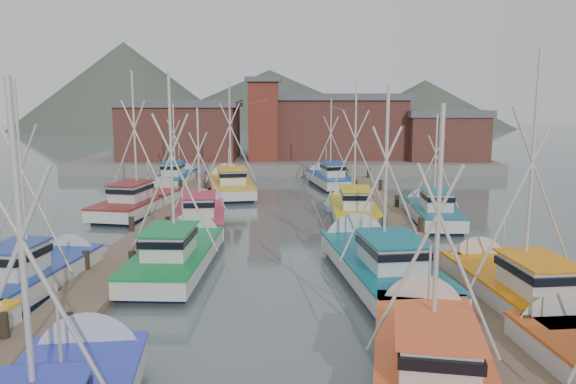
{
  "coord_description": "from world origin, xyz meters",
  "views": [
    {
      "loc": [
        0.83,
        -25.25,
        7.73
      ],
      "look_at": [
        0.67,
        5.01,
        2.6
      ],
      "focal_mm": 35.0,
      "sensor_mm": 36.0,
      "label": 1
    }
  ],
  "objects_px": {
    "boat_8": "(200,216)",
    "boat_12": "(230,185)",
    "boat_1": "(429,356)",
    "boat_4": "(179,254)",
    "lookout_tower": "(264,118)"
  },
  "relations": [
    {
      "from": "lookout_tower",
      "to": "boat_1",
      "type": "height_order",
      "value": "lookout_tower"
    },
    {
      "from": "lookout_tower",
      "to": "boat_8",
      "type": "xyz_separation_m",
      "value": [
        -2.61,
        -25.34,
        -4.87
      ]
    },
    {
      "from": "boat_1",
      "to": "boat_4",
      "type": "bearing_deg",
      "value": 141.03
    },
    {
      "from": "boat_4",
      "to": "boat_8",
      "type": "distance_m",
      "value": 8.26
    },
    {
      "from": "boat_4",
      "to": "boat_12",
      "type": "distance_m",
      "value": 20.47
    },
    {
      "from": "boat_8",
      "to": "boat_12",
      "type": "relative_size",
      "value": 0.86
    },
    {
      "from": "lookout_tower",
      "to": "boat_4",
      "type": "bearing_deg",
      "value": -93.88
    },
    {
      "from": "lookout_tower",
      "to": "boat_12",
      "type": "xyz_separation_m",
      "value": [
        -2.12,
        -13.12,
        -4.87
      ]
    },
    {
      "from": "boat_4",
      "to": "boat_8",
      "type": "height_order",
      "value": "boat_4"
    },
    {
      "from": "boat_1",
      "to": "boat_8",
      "type": "distance_m",
      "value": 20.58
    },
    {
      "from": "boat_1",
      "to": "boat_12",
      "type": "height_order",
      "value": "boat_12"
    },
    {
      "from": "lookout_tower",
      "to": "boat_8",
      "type": "height_order",
      "value": "lookout_tower"
    },
    {
      "from": "boat_1",
      "to": "boat_4",
      "type": "relative_size",
      "value": 1.02
    },
    {
      "from": "boat_8",
      "to": "boat_12",
      "type": "height_order",
      "value": "boat_12"
    },
    {
      "from": "boat_8",
      "to": "boat_12",
      "type": "xyz_separation_m",
      "value": [
        0.48,
        12.21,
        0.01
      ]
    }
  ]
}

